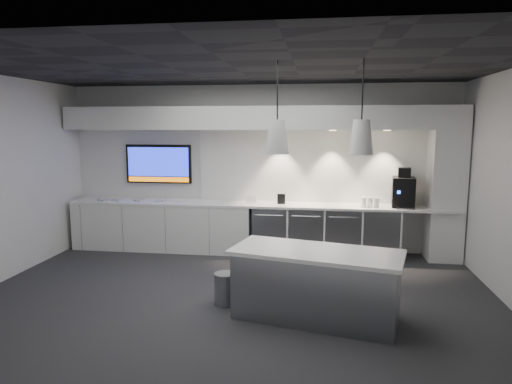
# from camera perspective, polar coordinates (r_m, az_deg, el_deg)

# --- Properties ---
(floor) EXTENTS (7.00, 7.00, 0.00)m
(floor) POSITION_cam_1_polar(r_m,az_deg,el_deg) (6.28, -2.69, -12.95)
(floor) COLOR #2A2A2C
(floor) RESTS_ON ground
(ceiling) EXTENTS (7.00, 7.00, 0.00)m
(ceiling) POSITION_cam_1_polar(r_m,az_deg,el_deg) (5.89, -2.90, 15.35)
(ceiling) COLOR black
(ceiling) RESTS_ON wall_back
(wall_back) EXTENTS (7.00, 0.00, 7.00)m
(wall_back) POSITION_cam_1_polar(r_m,az_deg,el_deg) (8.36, 0.42, 3.00)
(wall_back) COLOR silver
(wall_back) RESTS_ON floor
(wall_front) EXTENTS (7.00, 0.00, 7.00)m
(wall_front) POSITION_cam_1_polar(r_m,az_deg,el_deg) (3.52, -10.47, -4.67)
(wall_front) COLOR silver
(wall_front) RESTS_ON floor
(back_counter) EXTENTS (6.80, 0.65, 0.04)m
(back_counter) POSITION_cam_1_polar(r_m,az_deg,el_deg) (8.12, 0.12, -1.57)
(back_counter) COLOR white
(back_counter) RESTS_ON left_base_cabinets
(left_base_cabinets) EXTENTS (3.30, 0.63, 0.86)m
(left_base_cabinets) POSITION_cam_1_polar(r_m,az_deg,el_deg) (8.62, -11.52, -4.20)
(left_base_cabinets) COLOR white
(left_base_cabinets) RESTS_ON floor
(fridge_unit_a) EXTENTS (0.60, 0.61, 0.85)m
(fridge_unit_a) POSITION_cam_1_polar(r_m,az_deg,el_deg) (8.18, 1.85, -4.75)
(fridge_unit_a) COLOR gray
(fridge_unit_a) RESTS_ON floor
(fridge_unit_b) EXTENTS (0.60, 0.61, 0.85)m
(fridge_unit_b) POSITION_cam_1_polar(r_m,az_deg,el_deg) (8.14, 6.28, -4.87)
(fridge_unit_b) COLOR gray
(fridge_unit_b) RESTS_ON floor
(fridge_unit_c) EXTENTS (0.60, 0.61, 0.85)m
(fridge_unit_c) POSITION_cam_1_polar(r_m,az_deg,el_deg) (8.15, 10.73, -4.95)
(fridge_unit_c) COLOR gray
(fridge_unit_c) RESTS_ON floor
(fridge_unit_d) EXTENTS (0.60, 0.61, 0.85)m
(fridge_unit_d) POSITION_cam_1_polar(r_m,az_deg,el_deg) (8.20, 15.15, -5.01)
(fridge_unit_d) COLOR gray
(fridge_unit_d) RESTS_ON floor
(backsplash) EXTENTS (4.60, 0.03, 1.30)m
(backsplash) POSITION_cam_1_polar(r_m,az_deg,el_deg) (8.26, 8.70, 3.19)
(backsplash) COLOR white
(backsplash) RESTS_ON wall_back
(soffit) EXTENTS (6.90, 0.60, 0.40)m
(soffit) POSITION_cam_1_polar(r_m,az_deg,el_deg) (8.02, 0.14, 9.22)
(soffit) COLOR white
(soffit) RESTS_ON wall_back
(column) EXTENTS (0.55, 0.55, 2.60)m
(column) POSITION_cam_1_polar(r_m,az_deg,el_deg) (8.28, 22.66, 0.91)
(column) COLOR white
(column) RESTS_ON floor
(wall_tv) EXTENTS (1.25, 0.07, 0.72)m
(wall_tv) POSITION_cam_1_polar(r_m,az_deg,el_deg) (8.76, -12.06, 3.46)
(wall_tv) COLOR black
(wall_tv) RESTS_ON wall_back
(island) EXTENTS (2.11, 1.27, 0.83)m
(island) POSITION_cam_1_polar(r_m,az_deg,el_deg) (5.53, 7.47, -11.39)
(island) COLOR gray
(island) RESTS_ON floor
(bin) EXTENTS (0.38, 0.38, 0.41)m
(bin) POSITION_cam_1_polar(r_m,az_deg,el_deg) (5.99, -3.85, -11.96)
(bin) COLOR gray
(bin) RESTS_ON floor
(coffee_machine) EXTENTS (0.41, 0.57, 0.67)m
(coffee_machine) POSITION_cam_1_polar(r_m,az_deg,el_deg) (8.15, 17.95, 0.15)
(coffee_machine) COLOR black
(coffee_machine) RESTS_ON back_counter
(sign_black) EXTENTS (0.14, 0.02, 0.18)m
(sign_black) POSITION_cam_1_polar(r_m,az_deg,el_deg) (8.05, 3.17, -0.87)
(sign_black) COLOR black
(sign_black) RESTS_ON back_counter
(sign_white) EXTENTS (0.18, 0.06, 0.14)m
(sign_white) POSITION_cam_1_polar(r_m,az_deg,el_deg) (8.08, -0.61, -0.97)
(sign_white) COLOR white
(sign_white) RESTS_ON back_counter
(cup_cluster) EXTENTS (0.30, 0.19, 0.16)m
(cup_cluster) POSITION_cam_1_polar(r_m,az_deg,el_deg) (8.01, 14.06, -1.23)
(cup_cluster) COLOR white
(cup_cluster) RESTS_ON back_counter
(tray_a) EXTENTS (0.19, 0.19, 0.02)m
(tray_a) POSITION_cam_1_polar(r_m,az_deg,el_deg) (8.92, -18.58, -0.90)
(tray_a) COLOR #B3B3B3
(tray_a) RESTS_ON back_counter
(tray_b) EXTENTS (0.20, 0.20, 0.02)m
(tray_b) POSITION_cam_1_polar(r_m,az_deg,el_deg) (8.83, -16.93, -0.91)
(tray_b) COLOR #B3B3B3
(tray_b) RESTS_ON back_counter
(tray_c) EXTENTS (0.20, 0.20, 0.02)m
(tray_c) POSITION_cam_1_polar(r_m,az_deg,el_deg) (8.65, -14.33, -1.00)
(tray_c) COLOR #B3B3B3
(tray_c) RESTS_ON back_counter
(tray_d) EXTENTS (0.17, 0.17, 0.02)m
(tray_d) POSITION_cam_1_polar(r_m,az_deg,el_deg) (8.52, -11.84, -1.05)
(tray_d) COLOR #B3B3B3
(tray_d) RESTS_ON back_counter
(pendant_left) EXTENTS (0.27, 0.27, 1.09)m
(pendant_left) POSITION_cam_1_polar(r_m,az_deg,el_deg) (5.23, 2.66, 6.93)
(pendant_left) COLOR white
(pendant_left) RESTS_ON ceiling
(pendant_right) EXTENTS (0.27, 0.27, 1.09)m
(pendant_right) POSITION_cam_1_polar(r_m,az_deg,el_deg) (5.23, 13.01, 6.73)
(pendant_right) COLOR white
(pendant_right) RESTS_ON ceiling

